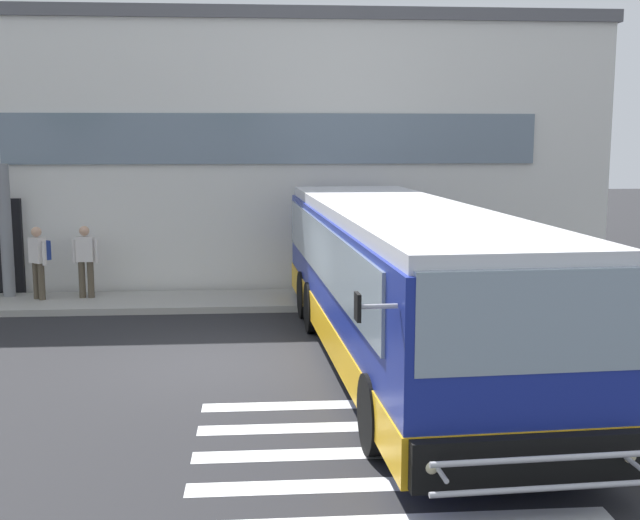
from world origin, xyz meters
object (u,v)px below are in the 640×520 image
passenger_by_doorway (85,258)px  passenger_near_column (39,258)px  entry_support_column (6,231)px  bus_main_foreground (400,287)px  safety_bollard_yellow (357,293)px

passenger_by_doorway → passenger_near_column: bearing=-175.3°
entry_support_column → passenger_by_doorway: size_ratio=1.84×
entry_support_column → passenger_by_doorway: (1.85, -0.31, -0.61)m
entry_support_column → bus_main_foreground: 10.05m
bus_main_foreground → passenger_by_doorway: 8.39m
bus_main_foreground → passenger_near_column: bearing=144.0°
passenger_by_doorway → entry_support_column: bearing=170.4°
entry_support_column → passenger_by_doorway: bearing=-9.6°
entry_support_column → safety_bollard_yellow: (7.98, -1.80, -1.24)m
entry_support_column → safety_bollard_yellow: bearing=-12.7°
entry_support_column → passenger_near_column: 1.08m
passenger_near_column → safety_bollard_yellow: (7.16, -1.40, -0.66)m
passenger_near_column → passenger_by_doorway: 1.03m
passenger_near_column → safety_bollard_yellow: bearing=-11.1°
entry_support_column → bus_main_foreground: (8.21, -5.77, -0.36)m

